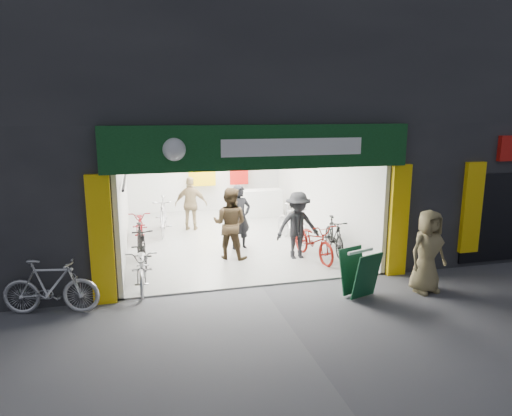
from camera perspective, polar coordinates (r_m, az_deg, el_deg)
name	(u,v)px	position (r m, az deg, el deg)	size (l,w,h in m)	color
ground	(261,287)	(10.13, 0.68, -9.80)	(60.00, 60.00, 0.00)	#56565B
building	(248,93)	(14.47, -1.06, 14.19)	(17.00, 10.27, 8.00)	#232326
bike_left_front	(143,267)	(10.21, -14.00, -7.16)	(0.63, 1.80, 0.94)	#A7A7AB
bike_left_midfront	(141,245)	(11.64, -14.13, -4.56)	(0.49, 1.72, 1.03)	black
bike_left_midback	(140,225)	(13.98, -14.25, -2.04)	(0.61, 1.75, 0.92)	maroon
bike_left_back	(163,216)	(14.43, -11.52, -0.95)	(0.55, 1.96, 1.18)	#B9B9BE
bike_right_front	(334,236)	(12.38, 9.73, -3.46)	(0.47, 1.66, 1.00)	black
bike_right_mid	(314,241)	(11.84, 7.24, -4.08)	(0.67, 1.91, 1.00)	maroon
bike_right_back	(292,223)	(13.40, 4.49, -1.91)	(0.52, 1.82, 1.10)	#BDBCC1
parked_bike	(51,287)	(9.50, -24.29, -8.96)	(0.51, 1.79, 1.08)	silver
customer_a	(240,218)	(12.48, -2.02, -1.24)	(0.66, 0.43, 1.81)	black
customer_b	(230,224)	(11.70, -3.28, -1.98)	(0.91, 0.71, 1.88)	#3D2D1C
customer_c	(298,226)	(11.71, 5.24, -2.27)	(1.14, 0.66, 1.77)	black
customer_d	(191,204)	(14.59, -8.12, 0.46)	(1.02, 0.43, 1.75)	#9B835A
pedestrian_near	(428,251)	(10.24, 20.67, -5.10)	(0.87, 0.56, 1.78)	olive
sandwich_board	(359,272)	(9.67, 12.81, -7.80)	(0.79, 0.80, 0.97)	#104124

